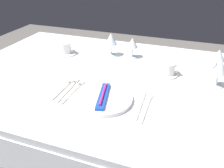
# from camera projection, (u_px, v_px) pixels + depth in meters

# --- Properties ---
(dining_table) EXTENTS (1.80, 1.11, 0.74)m
(dining_table) POSITION_uv_depth(u_px,v_px,m) (121.00, 90.00, 1.24)
(dining_table) COLOR white
(dining_table) RESTS_ON ground
(dinner_plate) EXTENTS (0.26, 0.26, 0.02)m
(dinner_plate) POSITION_uv_depth(u_px,v_px,m) (103.00, 99.00, 1.00)
(dinner_plate) COLOR white
(dinner_plate) RESTS_ON dining_table
(toothbrush_package) EXTENTS (0.08, 0.21, 0.02)m
(toothbrush_package) POSITION_uv_depth(u_px,v_px,m) (103.00, 96.00, 0.99)
(toothbrush_package) COLOR blue
(toothbrush_package) RESTS_ON dinner_plate
(fork_outer) EXTENTS (0.02, 0.22, 0.00)m
(fork_outer) POSITION_uv_depth(u_px,v_px,m) (74.00, 91.00, 1.07)
(fork_outer) COLOR beige
(fork_outer) RESTS_ON dining_table
(fork_inner) EXTENTS (0.03, 0.23, 0.00)m
(fork_inner) POSITION_uv_depth(u_px,v_px,m) (69.00, 89.00, 1.09)
(fork_inner) COLOR beige
(fork_inner) RESTS_ON dining_table
(fork_salad) EXTENTS (0.02, 0.21, 0.00)m
(fork_salad) POSITION_uv_depth(u_px,v_px,m) (64.00, 88.00, 1.10)
(fork_salad) COLOR beige
(fork_salad) RESTS_ON dining_table
(dinner_knife) EXTENTS (0.02, 0.23, 0.00)m
(dinner_knife) POSITION_uv_depth(u_px,v_px,m) (140.00, 105.00, 0.97)
(dinner_knife) COLOR beige
(dinner_knife) RESTS_ON dining_table
(spoon_soup) EXTENTS (0.03, 0.23, 0.01)m
(spoon_soup) POSITION_uv_depth(u_px,v_px,m) (148.00, 104.00, 0.98)
(spoon_soup) COLOR beige
(spoon_soup) RESTS_ON dining_table
(saucer_left) EXTENTS (0.14, 0.14, 0.01)m
(saucer_left) POSITION_uv_depth(u_px,v_px,m) (66.00, 53.00, 1.47)
(saucer_left) COLOR white
(saucer_left) RESTS_ON dining_table
(coffee_cup_left) EXTENTS (0.10, 0.08, 0.07)m
(coffee_cup_left) POSITION_uv_depth(u_px,v_px,m) (65.00, 48.00, 1.46)
(coffee_cup_left) COLOR white
(coffee_cup_left) RESTS_ON saucer_left
(saucer_right) EXTENTS (0.12, 0.12, 0.01)m
(saucer_right) POSITION_uv_depth(u_px,v_px,m) (166.00, 74.00, 1.22)
(saucer_right) COLOR white
(saucer_right) RESTS_ON dining_table
(coffee_cup_right) EXTENTS (0.11, 0.08, 0.06)m
(coffee_cup_right) POSITION_uv_depth(u_px,v_px,m) (167.00, 68.00, 1.20)
(coffee_cup_right) COLOR white
(coffee_cup_right) RESTS_ON saucer_right
(wine_glass_centre) EXTENTS (0.08, 0.08, 0.15)m
(wine_glass_centre) POSITION_uv_depth(u_px,v_px,m) (111.00, 40.00, 1.41)
(wine_glass_centre) COLOR silver
(wine_glass_centre) RESTS_ON dining_table
(wine_glass_left) EXTENTS (0.07, 0.07, 0.13)m
(wine_glass_left) POSITION_uv_depth(u_px,v_px,m) (132.00, 44.00, 1.38)
(wine_glass_left) COLOR silver
(wine_glass_left) RESTS_ON dining_table
(wine_glass_right) EXTENTS (0.08, 0.08, 0.12)m
(wine_glass_right) POSITION_uv_depth(u_px,v_px,m) (218.00, 56.00, 1.23)
(wine_glass_right) COLOR silver
(wine_glass_right) RESTS_ON dining_table
(wine_glass_far) EXTENTS (0.07, 0.07, 0.14)m
(wine_glass_far) POSITION_uv_depth(u_px,v_px,m) (220.00, 69.00, 1.06)
(wine_glass_far) COLOR silver
(wine_glass_far) RESTS_ON dining_table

